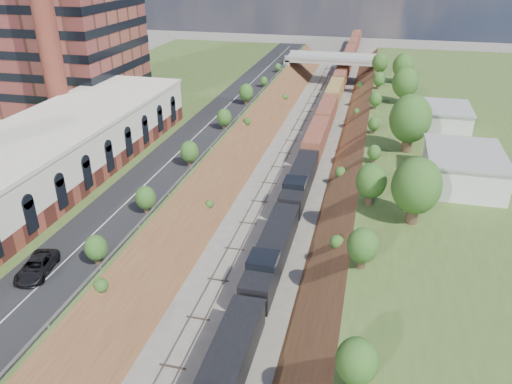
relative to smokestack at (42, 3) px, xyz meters
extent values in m
cube|color=#3F5724|center=(3.00, 4.00, -22.50)|extent=(44.00, 180.00, 5.00)
cube|color=brown|center=(25.00, 4.00, -25.00)|extent=(10.00, 180.00, 10.00)
cube|color=brown|center=(47.00, 4.00, -25.00)|extent=(10.00, 180.00, 10.00)
cube|color=gray|center=(33.40, 4.00, -24.91)|extent=(1.58, 180.00, 0.18)
cube|color=gray|center=(38.60, 4.00, -24.91)|extent=(1.58, 180.00, 0.18)
cube|color=black|center=(20.50, 4.00, -19.95)|extent=(8.00, 180.00, 0.10)
cube|color=#99999E|center=(24.60, 4.00, -19.45)|extent=(0.06, 171.00, 0.30)
cube|color=brown|center=(8.00, -18.00, -18.90)|extent=(14.00, 62.00, 2.20)
cube|color=beige|center=(8.00, -18.00, -15.65)|extent=(14.00, 62.00, 4.30)
cube|color=beige|center=(8.00, -18.00, -13.25)|extent=(14.30, 62.30, 0.50)
cylinder|color=brown|center=(0.00, 0.00, 0.00)|extent=(3.20, 3.20, 40.00)
cube|color=gray|center=(24.50, 66.00, -21.90)|extent=(1.50, 8.00, 6.20)
cube|color=gray|center=(47.50, 66.00, -21.90)|extent=(1.50, 8.00, 6.20)
cube|color=gray|center=(36.00, 66.00, -18.80)|extent=(24.00, 8.00, 1.00)
cube|color=gray|center=(36.00, 62.00, -18.00)|extent=(24.00, 0.30, 0.80)
cube|color=gray|center=(36.00, 70.00, -18.00)|extent=(24.00, 0.30, 0.80)
cube|color=silver|center=(59.50, -4.00, -18.00)|extent=(9.00, 12.00, 4.00)
cube|color=silver|center=(59.00, 18.00, -18.20)|extent=(8.00, 10.00, 3.60)
cylinder|color=#473323|center=(53.00, -16.00, -18.69)|extent=(1.30, 1.30, 2.62)
ellipsoid|color=#294C1A|center=(53.00, -16.00, -15.54)|extent=(5.25, 5.25, 6.30)
cylinder|color=#473323|center=(24.20, -36.00, -19.39)|extent=(0.66, 0.66, 1.22)
ellipsoid|color=#294C1A|center=(24.20, -36.00, -17.92)|extent=(2.45, 2.45, 2.94)
cube|color=black|center=(38.60, -40.21, -22.67)|extent=(2.98, 17.87, 2.87)
cube|color=black|center=(38.60, -21.35, -22.67)|extent=(2.98, 17.87, 2.87)
cube|color=black|center=(38.60, -2.48, -22.67)|extent=(2.98, 17.87, 2.87)
cube|color=brown|center=(38.60, 71.01, -22.31)|extent=(2.98, 127.11, 3.57)
imported|color=black|center=(19.26, -34.26, -19.15)|extent=(3.46, 5.75, 1.49)
camera|label=1|loc=(47.82, -66.40, 7.01)|focal=35.00mm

